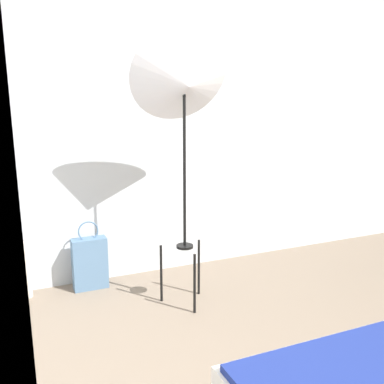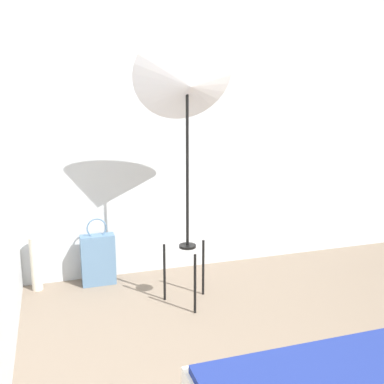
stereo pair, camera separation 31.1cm
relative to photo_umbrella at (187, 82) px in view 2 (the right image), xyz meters
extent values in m
cube|color=#B7BCC1|center=(0.08, 0.73, -0.37)|extent=(8.00, 0.05, 2.60)
cube|color=navy|center=(0.36, -1.71, -1.23)|extent=(1.62, 0.49, 0.04)
cylinder|color=black|center=(0.00, -0.19, -1.44)|extent=(0.02, 0.02, 0.46)
cylinder|color=black|center=(-0.16, 0.09, -1.44)|extent=(0.02, 0.02, 0.46)
cylinder|color=black|center=(0.16, 0.09, -1.44)|extent=(0.02, 0.02, 0.46)
cylinder|color=black|center=(0.00, 0.00, -1.21)|extent=(0.13, 0.13, 0.02)
cylinder|color=black|center=(0.00, 0.00, -0.60)|extent=(0.02, 0.02, 1.23)
cone|color=silver|center=(0.00, 0.00, 0.01)|extent=(0.75, 0.52, 0.75)
cube|color=slate|center=(-0.62, 0.56, -1.46)|extent=(0.28, 0.12, 0.43)
torus|color=slate|center=(-0.62, 0.56, -1.18)|extent=(0.17, 0.01, 0.17)
cylinder|color=beige|center=(-1.12, 0.59, -1.45)|extent=(0.09, 0.09, 0.45)
camera|label=1|loc=(-1.25, -2.99, -0.07)|focal=42.00mm
camera|label=2|loc=(-0.96, -3.10, -0.07)|focal=42.00mm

